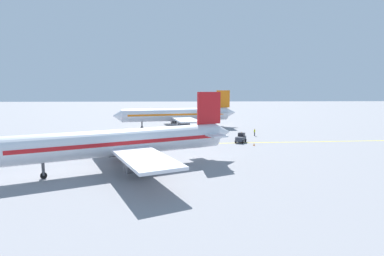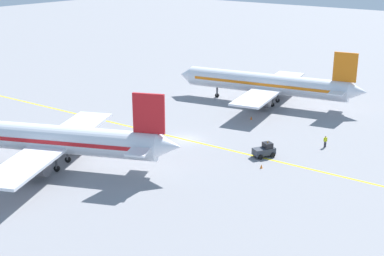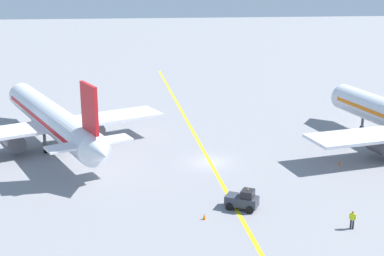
{
  "view_description": "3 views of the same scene",
  "coord_description": "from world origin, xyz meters",
  "px_view_note": "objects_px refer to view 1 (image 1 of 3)",
  "views": [
    {
      "loc": [
        -59.6,
        -0.35,
        11.09
      ],
      "look_at": [
        1.2,
        -2.77,
        3.07
      ],
      "focal_mm": 28.0,
      "sensor_mm": 36.0,
      "label": 1
    },
    {
      "loc": [
        -58.94,
        -46.93,
        26.8
      ],
      "look_at": [
        -3.7,
        -4.2,
        3.65
      ],
      "focal_mm": 50.0,
      "sensor_mm": 36.0,
      "label": 2
    },
    {
      "loc": [
        -8.51,
        -58.07,
        21.41
      ],
      "look_at": [
        -1.82,
        2.77,
        3.41
      ],
      "focal_mm": 50.0,
      "sensor_mm": 36.0,
      "label": 3
    }
  ],
  "objects_px": {
    "airplane_at_gate": "(123,143)",
    "ground_crew_worker": "(255,132)",
    "baggage_tug_dark": "(241,138)",
    "traffic_cone_mid_apron": "(189,132)",
    "airplane_adjacent_stand": "(178,115)",
    "traffic_cone_near_nose": "(254,144)"
  },
  "relations": [
    {
      "from": "baggage_tug_dark",
      "to": "ground_crew_worker",
      "type": "relative_size",
      "value": 2.0
    },
    {
      "from": "traffic_cone_near_nose",
      "to": "ground_crew_worker",
      "type": "bearing_deg",
      "value": -14.37
    },
    {
      "from": "airplane_at_gate",
      "to": "ground_crew_worker",
      "type": "height_order",
      "value": "airplane_at_gate"
    },
    {
      "from": "traffic_cone_mid_apron",
      "to": "baggage_tug_dark",
      "type": "bearing_deg",
      "value": -142.25
    },
    {
      "from": "airplane_at_gate",
      "to": "ground_crew_worker",
      "type": "bearing_deg",
      "value": -41.66
    },
    {
      "from": "airplane_adjacent_stand",
      "to": "traffic_cone_mid_apron",
      "type": "height_order",
      "value": "airplane_adjacent_stand"
    },
    {
      "from": "baggage_tug_dark",
      "to": "ground_crew_worker",
      "type": "xyz_separation_m",
      "value": [
        8.58,
        -5.02,
        0.01
      ]
    },
    {
      "from": "airplane_at_gate",
      "to": "baggage_tug_dark",
      "type": "relative_size",
      "value": 10.0
    },
    {
      "from": "baggage_tug_dark",
      "to": "traffic_cone_mid_apron",
      "type": "bearing_deg",
      "value": 37.75
    },
    {
      "from": "airplane_adjacent_stand",
      "to": "traffic_cone_mid_apron",
      "type": "bearing_deg",
      "value": -164.13
    },
    {
      "from": "airplane_adjacent_stand",
      "to": "baggage_tug_dark",
      "type": "relative_size",
      "value": 10.54
    },
    {
      "from": "ground_crew_worker",
      "to": "traffic_cone_near_nose",
      "type": "distance_m",
      "value": 12.86
    },
    {
      "from": "traffic_cone_near_nose",
      "to": "traffic_cone_mid_apron",
      "type": "height_order",
      "value": "same"
    },
    {
      "from": "airplane_adjacent_stand",
      "to": "traffic_cone_near_nose",
      "type": "distance_m",
      "value": 31.56
    },
    {
      "from": "traffic_cone_near_nose",
      "to": "airplane_at_gate",
      "type": "bearing_deg",
      "value": 125.96
    },
    {
      "from": "baggage_tug_dark",
      "to": "traffic_cone_mid_apron",
      "type": "relative_size",
      "value": 6.1
    },
    {
      "from": "baggage_tug_dark",
      "to": "airplane_adjacent_stand",
      "type": "bearing_deg",
      "value": 29.4
    },
    {
      "from": "ground_crew_worker",
      "to": "traffic_cone_near_nose",
      "type": "relative_size",
      "value": 3.05
    },
    {
      "from": "traffic_cone_mid_apron",
      "to": "traffic_cone_near_nose",
      "type": "bearing_deg",
      "value": -144.74
    },
    {
      "from": "traffic_cone_near_nose",
      "to": "airplane_adjacent_stand",
      "type": "bearing_deg",
      "value": 28.84
    },
    {
      "from": "airplane_adjacent_stand",
      "to": "airplane_at_gate",
      "type": "bearing_deg",
      "value": 170.75
    },
    {
      "from": "airplane_at_gate",
      "to": "airplane_adjacent_stand",
      "type": "bearing_deg",
      "value": -9.25
    }
  ]
}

